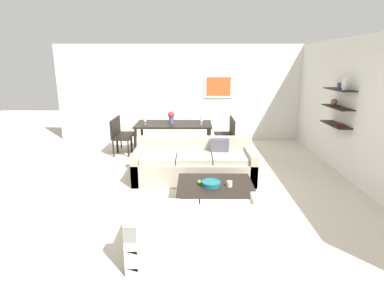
% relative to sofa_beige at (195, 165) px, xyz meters
% --- Properties ---
extents(ground_plane, '(18.00, 18.00, 0.00)m').
position_rel_sofa_beige_xyz_m(ground_plane, '(-0.01, -0.34, -0.29)').
color(ground_plane, beige).
extents(back_wall_unit, '(8.40, 0.09, 2.70)m').
position_rel_sofa_beige_xyz_m(back_wall_unit, '(0.30, 3.19, 1.06)').
color(back_wall_unit, silver).
rests_on(back_wall_unit, ground).
extents(right_wall_shelf_unit, '(0.34, 8.20, 2.70)m').
position_rel_sofa_beige_xyz_m(right_wall_shelf_unit, '(3.02, 0.27, 1.06)').
color(right_wall_shelf_unit, silver).
rests_on(right_wall_shelf_unit, ground).
extents(sofa_beige, '(2.29, 0.90, 0.78)m').
position_rel_sofa_beige_xyz_m(sofa_beige, '(0.00, 0.00, 0.00)').
color(sofa_beige, '#B2A893').
rests_on(sofa_beige, ground).
extents(loveseat_white, '(1.61, 0.90, 0.78)m').
position_rel_sofa_beige_xyz_m(loveseat_white, '(0.06, -2.45, 0.00)').
color(loveseat_white, white).
rests_on(loveseat_white, ground).
extents(coffee_table, '(1.18, 1.02, 0.38)m').
position_rel_sofa_beige_xyz_m(coffee_table, '(0.32, -1.21, -0.10)').
color(coffee_table, black).
rests_on(coffee_table, ground).
extents(decorative_bowl, '(0.30, 0.30, 0.07)m').
position_rel_sofa_beige_xyz_m(decorative_bowl, '(0.26, -1.24, 0.13)').
color(decorative_bowl, '#19666B').
rests_on(decorative_bowl, coffee_table).
extents(candle_jar, '(0.09, 0.09, 0.08)m').
position_rel_sofa_beige_xyz_m(candle_jar, '(0.53, -1.27, 0.13)').
color(candle_jar, silver).
rests_on(candle_jar, coffee_table).
extents(apple_on_coffee_table, '(0.07, 0.07, 0.07)m').
position_rel_sofa_beige_xyz_m(apple_on_coffee_table, '(0.07, -1.18, 0.12)').
color(apple_on_coffee_table, '#669E2D').
rests_on(apple_on_coffee_table, coffee_table).
extents(dining_table, '(1.87, 0.97, 0.75)m').
position_rel_sofa_beige_xyz_m(dining_table, '(-0.52, 1.83, 0.39)').
color(dining_table, black).
rests_on(dining_table, ground).
extents(dining_chair_left_far, '(0.44, 0.44, 0.88)m').
position_rel_sofa_beige_xyz_m(dining_chair_left_far, '(-1.86, 2.04, 0.21)').
color(dining_chair_left_far, black).
rests_on(dining_chair_left_far, ground).
extents(dining_chair_right_far, '(0.44, 0.44, 0.88)m').
position_rel_sofa_beige_xyz_m(dining_chair_right_far, '(0.82, 2.04, 0.21)').
color(dining_chair_right_far, black).
rests_on(dining_chair_right_far, ground).
extents(dining_chair_left_near, '(0.44, 0.44, 0.88)m').
position_rel_sofa_beige_xyz_m(dining_chair_left_near, '(-1.86, 1.61, 0.21)').
color(dining_chair_left_near, black).
rests_on(dining_chair_left_near, ground).
extents(dining_chair_right_near, '(0.44, 0.44, 0.88)m').
position_rel_sofa_beige_xyz_m(dining_chair_right_near, '(0.82, 1.61, 0.21)').
color(dining_chair_right_near, black).
rests_on(dining_chair_right_near, ground).
extents(wine_glass_right_near, '(0.07, 0.07, 0.16)m').
position_rel_sofa_beige_xyz_m(wine_glass_right_near, '(0.17, 1.71, 0.57)').
color(wine_glass_right_near, silver).
rests_on(wine_glass_right_near, dining_table).
extents(wine_glass_right_far, '(0.06, 0.06, 0.18)m').
position_rel_sofa_beige_xyz_m(wine_glass_right_far, '(0.17, 1.95, 0.58)').
color(wine_glass_right_far, silver).
rests_on(wine_glass_right_far, dining_table).
extents(wine_glass_left_near, '(0.06, 0.06, 0.15)m').
position_rel_sofa_beige_xyz_m(wine_glass_left_near, '(-1.21, 1.71, 0.56)').
color(wine_glass_left_near, silver).
rests_on(wine_glass_left_near, dining_table).
extents(centerpiece_vase, '(0.16, 0.16, 0.31)m').
position_rel_sofa_beige_xyz_m(centerpiece_vase, '(-0.57, 1.79, 0.64)').
color(centerpiece_vase, '#4C518C').
rests_on(centerpiece_vase, dining_table).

